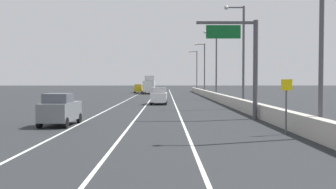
{
  "coord_description": "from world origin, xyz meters",
  "views": [
    {
      "loc": [
        0.3,
        -6.09,
        2.93
      ],
      "look_at": [
        0.65,
        45.5,
        1.07
      ],
      "focal_mm": 41.43,
      "sensor_mm": 36.0,
      "label": 1
    }
  ],
  "objects_px": {
    "lamp_post_right_near": "(317,19)",
    "box_truck": "(149,86)",
    "lamp_post_right_third": "(215,60)",
    "lamp_post_right_fifth": "(196,68)",
    "car_yellow_1": "(138,89)",
    "car_gray_2": "(60,110)",
    "overhead_sign_gantry": "(246,57)",
    "car_white_0": "(159,96)",
    "lamp_post_right_second": "(241,50)",
    "lamp_post_right_fourth": "(203,65)",
    "speed_advisory_sign": "(286,102)"
  },
  "relations": [
    {
      "from": "car_gray_2",
      "to": "lamp_post_right_second",
      "type": "bearing_deg",
      "value": 45.06
    },
    {
      "from": "lamp_post_right_third",
      "to": "overhead_sign_gantry",
      "type": "bearing_deg",
      "value": -92.89
    },
    {
      "from": "lamp_post_right_second",
      "to": "lamp_post_right_third",
      "type": "xyz_separation_m",
      "value": [
        -0.14,
        20.13,
        0.0
      ]
    },
    {
      "from": "lamp_post_right_fifth",
      "to": "car_yellow_1",
      "type": "height_order",
      "value": "lamp_post_right_fifth"
    },
    {
      "from": "overhead_sign_gantry",
      "to": "car_white_0",
      "type": "height_order",
      "value": "overhead_sign_gantry"
    },
    {
      "from": "lamp_post_right_fifth",
      "to": "box_truck",
      "type": "distance_m",
      "value": 18.54
    },
    {
      "from": "car_gray_2",
      "to": "box_truck",
      "type": "height_order",
      "value": "box_truck"
    },
    {
      "from": "car_white_0",
      "to": "box_truck",
      "type": "bearing_deg",
      "value": 94.19
    },
    {
      "from": "overhead_sign_gantry",
      "to": "box_truck",
      "type": "xyz_separation_m",
      "value": [
        -9.69,
        56.97,
        -2.91
      ]
    },
    {
      "from": "speed_advisory_sign",
      "to": "lamp_post_right_near",
      "type": "height_order",
      "value": "lamp_post_right_near"
    },
    {
      "from": "overhead_sign_gantry",
      "to": "car_gray_2",
      "type": "relative_size",
      "value": 1.83
    },
    {
      "from": "lamp_post_right_fifth",
      "to": "car_white_0",
      "type": "height_order",
      "value": "lamp_post_right_fifth"
    },
    {
      "from": "speed_advisory_sign",
      "to": "lamp_post_right_fourth",
      "type": "bearing_deg",
      "value": 88.73
    },
    {
      "from": "car_yellow_1",
      "to": "car_gray_2",
      "type": "relative_size",
      "value": 1.13
    },
    {
      "from": "lamp_post_right_third",
      "to": "car_yellow_1",
      "type": "bearing_deg",
      "value": 113.36
    },
    {
      "from": "lamp_post_right_third",
      "to": "car_yellow_1",
      "type": "relative_size",
      "value": 2.31
    },
    {
      "from": "box_truck",
      "to": "lamp_post_right_fifth",
      "type": "bearing_deg",
      "value": 50.42
    },
    {
      "from": "lamp_post_right_fifth",
      "to": "car_gray_2",
      "type": "distance_m",
      "value": 76.65
    },
    {
      "from": "car_yellow_1",
      "to": "box_truck",
      "type": "distance_m",
      "value": 7.07
    },
    {
      "from": "overhead_sign_gantry",
      "to": "lamp_post_right_third",
      "type": "relative_size",
      "value": 0.71
    },
    {
      "from": "speed_advisory_sign",
      "to": "lamp_post_right_second",
      "type": "xyz_separation_m",
      "value": [
        1.25,
        19.01,
        4.31
      ]
    },
    {
      "from": "lamp_post_right_third",
      "to": "lamp_post_right_fifth",
      "type": "height_order",
      "value": "same"
    },
    {
      "from": "speed_advisory_sign",
      "to": "lamp_post_right_near",
      "type": "distance_m",
      "value": 4.6
    },
    {
      "from": "car_white_0",
      "to": "car_yellow_1",
      "type": "bearing_deg",
      "value": 97.27
    },
    {
      "from": "speed_advisory_sign",
      "to": "lamp_post_right_third",
      "type": "xyz_separation_m",
      "value": [
        1.11,
        39.14,
        4.31
      ]
    },
    {
      "from": "lamp_post_right_fourth",
      "to": "car_gray_2",
      "type": "distance_m",
      "value": 57.08
    },
    {
      "from": "overhead_sign_gantry",
      "to": "lamp_post_right_near",
      "type": "bearing_deg",
      "value": -80.56
    },
    {
      "from": "lamp_post_right_near",
      "to": "lamp_post_right_fourth",
      "type": "relative_size",
      "value": 1.0
    },
    {
      "from": "lamp_post_right_third",
      "to": "lamp_post_right_fifth",
      "type": "xyz_separation_m",
      "value": [
        0.26,
        40.25,
        0.0
      ]
    },
    {
      "from": "box_truck",
      "to": "car_yellow_1",
      "type": "bearing_deg",
      "value": 114.39
    },
    {
      "from": "lamp_post_right_near",
      "to": "lamp_post_right_second",
      "type": "height_order",
      "value": "same"
    },
    {
      "from": "lamp_post_right_fourth",
      "to": "box_truck",
      "type": "distance_m",
      "value": 13.7
    },
    {
      "from": "lamp_post_right_near",
      "to": "lamp_post_right_fourth",
      "type": "xyz_separation_m",
      "value": [
        0.16,
        60.38,
        0.0
      ]
    },
    {
      "from": "car_gray_2",
      "to": "lamp_post_right_third",
      "type": "bearing_deg",
      "value": 67.38
    },
    {
      "from": "lamp_post_right_near",
      "to": "car_gray_2",
      "type": "distance_m",
      "value": 16.33
    },
    {
      "from": "lamp_post_right_near",
      "to": "box_truck",
      "type": "bearing_deg",
      "value": 99.62
    },
    {
      "from": "overhead_sign_gantry",
      "to": "lamp_post_right_fifth",
      "type": "xyz_separation_m",
      "value": [
        1.81,
        70.88,
        1.34
      ]
    },
    {
      "from": "car_gray_2",
      "to": "box_truck",
      "type": "bearing_deg",
      "value": 86.95
    },
    {
      "from": "car_gray_2",
      "to": "box_truck",
      "type": "xyz_separation_m",
      "value": [
        3.25,
        61.14,
        0.78
      ]
    },
    {
      "from": "overhead_sign_gantry",
      "to": "car_yellow_1",
      "type": "height_order",
      "value": "overhead_sign_gantry"
    },
    {
      "from": "lamp_post_right_fourth",
      "to": "car_white_0",
      "type": "relative_size",
      "value": 2.2
    },
    {
      "from": "lamp_post_right_second",
      "to": "overhead_sign_gantry",
      "type": "bearing_deg",
      "value": -99.15
    },
    {
      "from": "overhead_sign_gantry",
      "to": "car_white_0",
      "type": "distance_m",
      "value": 20.11
    },
    {
      "from": "car_yellow_1",
      "to": "box_truck",
      "type": "bearing_deg",
      "value": -65.61
    },
    {
      "from": "lamp_post_right_near",
      "to": "lamp_post_right_third",
      "type": "distance_m",
      "value": 40.25
    },
    {
      "from": "lamp_post_right_fifth",
      "to": "lamp_post_right_fourth",
      "type": "bearing_deg",
      "value": -90.14
    },
    {
      "from": "lamp_post_right_fourth",
      "to": "lamp_post_right_near",
      "type": "bearing_deg",
      "value": -90.15
    },
    {
      "from": "speed_advisory_sign",
      "to": "car_white_0",
      "type": "distance_m",
      "value": 28.03
    },
    {
      "from": "lamp_post_right_fifth",
      "to": "car_white_0",
      "type": "relative_size",
      "value": 2.2
    },
    {
      "from": "car_gray_2",
      "to": "lamp_post_right_near",
      "type": "bearing_deg",
      "value": -20.56
    }
  ]
}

